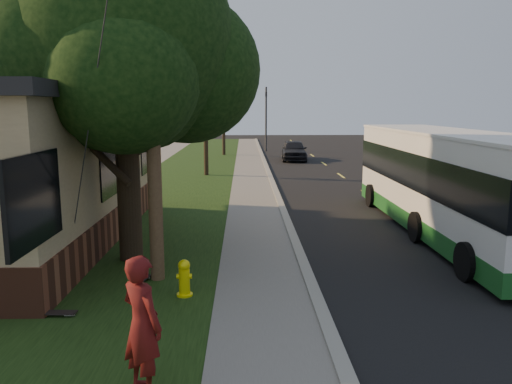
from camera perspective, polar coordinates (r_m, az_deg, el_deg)
ground at (r=10.27m, az=6.75°, el=-11.90°), size 120.00×120.00×0.00m
road at (r=20.54m, az=13.92°, el=-1.18°), size 8.00×80.00×0.01m
curb at (r=19.85m, az=2.72°, el=-1.11°), size 0.25×80.00×0.12m
sidewalk at (r=19.81m, az=-0.17°, el=-1.18°), size 2.00×80.00×0.08m
grass_verge at (r=20.05m, az=-10.22°, el=-1.22°), size 5.00×80.00×0.07m
fire_hydrant at (r=10.09m, az=-8.20°, el=-9.70°), size 0.32×0.32×0.74m
utility_pole at (r=10.65m, az=-11.99°, el=14.13°), size 2.86×3.21×9.07m
leafy_tree at (r=12.49m, az=-14.71°, el=15.81°), size 6.30×6.00×7.80m
bare_tree_near at (r=27.58m, az=-5.75°, el=6.24°), size 1.38×1.21×4.31m
bare_tree_far at (r=39.53m, az=-3.71°, el=7.07°), size 1.38×1.21×4.03m
traffic_signal at (r=43.50m, az=1.15°, el=8.85°), size 0.18×0.22×5.50m
transit_bus at (r=15.85m, az=21.07°, el=1.31°), size 2.62×11.37×3.08m
skateboarder at (r=6.79m, az=-12.88°, el=-14.58°), size 0.80×0.79×1.86m
skateboard_main at (r=11.05m, az=-13.01°, el=-9.83°), size 0.36×0.78×0.07m
skateboard_spare at (r=9.87m, az=-22.11°, el=-12.68°), size 0.81×0.23×0.08m
dumpster at (r=19.64m, az=-25.68°, el=-0.11°), size 1.98×1.80×1.43m
distant_car at (r=36.00m, az=4.36°, el=4.78°), size 1.96×4.39×1.46m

